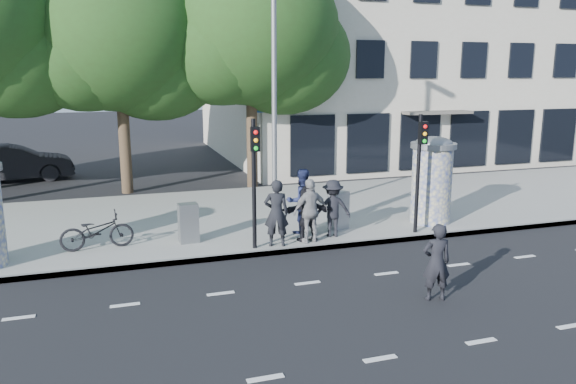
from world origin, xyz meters
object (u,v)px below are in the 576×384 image
object	(u,v)px
ad_column_right	(432,178)
bicycle	(97,231)
car_mid	(14,163)
man_road	(436,262)
street_lamp	(275,68)
traffic_pole_near	(254,171)
ped_c	(301,201)
cabinet_left	(188,223)
ped_b	(276,213)
ped_e	(311,211)
traffic_pole_far	(420,161)
ped_f	(308,213)
ped_d	(333,208)
cabinet_right	(338,210)

from	to	relation	value
ad_column_right	bicycle	bearing A→B (deg)	178.12
bicycle	car_mid	world-z (taller)	car_mid
man_road	car_mid	size ratio (longest dim) A/B	0.34
street_lamp	traffic_pole_near	bearing A→B (deg)	-116.23
ped_c	cabinet_left	size ratio (longest dim) A/B	1.73
ad_column_right	ped_b	xyz separation A→B (m)	(-5.20, -0.85, -0.49)
ped_c	traffic_pole_near	bearing A→B (deg)	28.06
ped_e	man_road	size ratio (longest dim) A/B	1.06
traffic_pole_far	ped_f	distance (m)	3.51
street_lamp	car_mid	bearing A→B (deg)	131.56
ad_column_right	traffic_pole_far	size ratio (longest dim) A/B	0.78
cabinet_left	ped_f	bearing A→B (deg)	-18.86
ped_d	ad_column_right	bearing A→B (deg)	-161.66
street_lamp	cabinet_left	size ratio (longest dim) A/B	7.42
ad_column_right	ped_c	distance (m)	4.19
street_lamp	bicycle	xyz separation A→B (m)	(-5.34, -1.61, -4.16)
ad_column_right	street_lamp	size ratio (longest dim) A/B	0.33
street_lamp	cabinet_right	size ratio (longest dim) A/B	7.17
car_mid	cabinet_left	bearing A→B (deg)	-161.72
street_lamp	car_mid	distance (m)	13.97
ped_c	man_road	xyz separation A→B (m)	(1.20, -5.12, -0.25)
street_lamp	bicycle	distance (m)	6.96
man_road	cabinet_left	world-z (taller)	man_road
street_lamp	cabinet_right	world-z (taller)	street_lamp
ped_b	cabinet_left	xyz separation A→B (m)	(-2.18, 1.04, -0.36)
ped_b	cabinet_right	xyz separation A→B (m)	(2.22, 1.03, -0.34)
ped_f	man_road	distance (m)	4.53
traffic_pole_near	bicycle	bearing A→B (deg)	162.71
traffic_pole_far	cabinet_right	distance (m)	2.73
street_lamp	ped_f	distance (m)	4.66
street_lamp	ped_f	world-z (taller)	street_lamp
ped_e	traffic_pole_far	bearing A→B (deg)	169.02
cabinet_right	car_mid	world-z (taller)	car_mid
ped_c	ped_e	distance (m)	0.95
traffic_pole_near	bicycle	size ratio (longest dim) A/B	1.83
ped_e	man_road	xyz separation A→B (m)	(1.26, -4.17, -0.20)
man_road	ped_b	bearing A→B (deg)	-51.01
cabinet_right	street_lamp	bearing A→B (deg)	106.71
traffic_pole_near	cabinet_left	bearing A→B (deg)	145.25
traffic_pole_near	ped_c	size ratio (longest dim) A/B	1.82
ped_c	cabinet_right	distance (m)	1.24
ad_column_right	cabinet_left	size ratio (longest dim) A/B	2.46
cabinet_left	car_mid	bearing A→B (deg)	112.92
ped_f	bicycle	bearing A→B (deg)	-2.19
ped_c	man_road	distance (m)	5.27
ad_column_right	ped_b	distance (m)	5.29
traffic_pole_far	street_lamp	size ratio (longest dim) A/B	0.42
ped_f	ped_c	bearing A→B (deg)	-88.43
cabinet_right	car_mid	size ratio (longest dim) A/B	0.23
ped_f	bicycle	distance (m)	5.59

